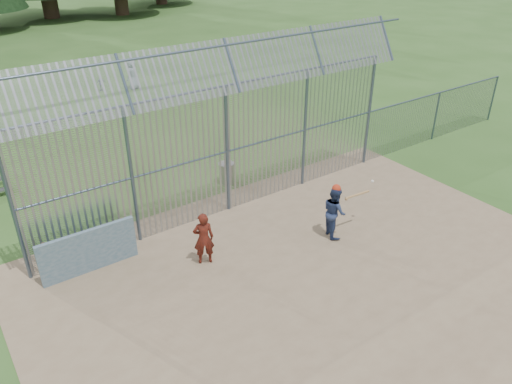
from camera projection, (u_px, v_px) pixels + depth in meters
ground at (299, 264)px, 13.29m from camera, size 120.00×120.00×0.00m
dirt_infield at (311, 274)px, 12.93m from camera, size 14.00×10.00×0.02m
dugout_wall at (89, 251)px, 12.77m from camera, size 2.50×0.12×1.20m
batter at (334, 212)px, 14.14m from camera, size 0.79×0.89×1.54m
onlooker at (204, 238)px, 12.99m from camera, size 0.64×0.54×1.51m
bg_kid_standing at (133, 74)px, 26.59m from camera, size 0.91×0.83×1.57m
bg_kid_seated at (101, 83)px, 26.43m from camera, size 0.47×0.20×0.80m
batting_gear at (342, 190)px, 13.89m from camera, size 1.51×0.34×0.52m
trash_can at (227, 173)px, 17.21m from camera, size 0.56×0.56×0.82m
backstop_fence at (277, 128)px, 15.52m from camera, size 20.09×0.81×5.30m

